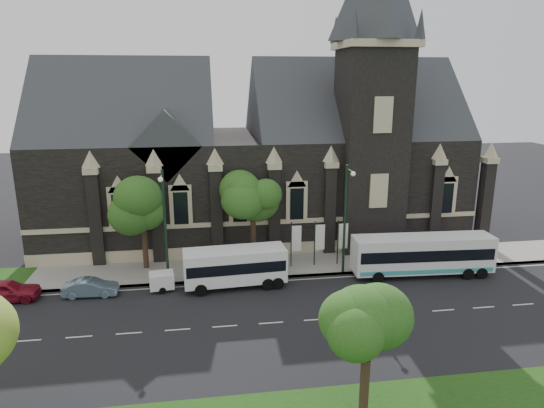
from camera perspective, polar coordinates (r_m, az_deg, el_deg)
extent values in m
plane|color=black|center=(31.89, -5.64, -14.32)|extent=(160.00, 160.00, 0.00)
cube|color=gray|center=(40.42, -6.33, -7.69)|extent=(80.00, 5.00, 0.15)
cube|color=black|center=(48.76, -2.25, 2.40)|extent=(40.00, 15.00, 10.00)
cube|color=#32363A|center=(48.17, -16.78, 7.67)|extent=(16.00, 15.00, 15.00)
cube|color=#32363A|center=(49.97, 9.29, 8.34)|extent=(20.00, 15.00, 15.00)
cube|color=#32363A|center=(43.30, -12.33, 7.21)|extent=(6.00, 6.00, 6.00)
cube|color=black|center=(44.47, 11.55, 6.14)|extent=(5.50, 5.50, 18.00)
cube|color=#C3AD8D|center=(44.07, 12.20, 18.04)|extent=(6.20, 6.20, 0.60)
cube|color=#C3AD8D|center=(41.97, -1.11, -2.20)|extent=(40.00, 0.22, 0.40)
cube|color=#C3AD8D|center=(42.80, -1.10, -5.53)|extent=(40.00, 0.25, 1.20)
cube|color=black|center=(41.20, -3.86, -0.24)|extent=(1.20, 0.12, 2.80)
cylinder|color=black|center=(24.10, 10.95, -20.87)|extent=(0.44, 0.44, 3.08)
sphere|color=#224F18|center=(22.53, 11.32, -14.78)|extent=(3.20, 3.20, 3.20)
sphere|color=#224F18|center=(22.93, 12.34, -12.57)|extent=(2.40, 2.40, 2.40)
cylinder|color=black|center=(40.86, -2.24, -4.49)|extent=(0.44, 0.44, 3.96)
sphere|color=#224F18|center=(39.80, -2.29, 0.49)|extent=(3.84, 3.84, 3.84)
sphere|color=#224F18|center=(40.40, -1.40, 1.76)|extent=(2.88, 2.88, 2.88)
cylinder|color=black|center=(40.97, -14.90, -4.95)|extent=(0.44, 0.44, 3.96)
sphere|color=#224F18|center=(39.93, -15.24, -0.09)|extent=(3.68, 3.68, 3.68)
sphere|color=#224F18|center=(40.35, -14.23, 1.14)|extent=(2.76, 2.76, 2.76)
cylinder|color=black|center=(38.44, 8.68, -1.96)|extent=(0.20, 0.20, 9.00)
cylinder|color=black|center=(36.71, 9.29, 3.97)|extent=(0.10, 1.60, 0.10)
sphere|color=silver|center=(35.98, 9.67, 3.57)|extent=(0.36, 0.36, 0.36)
cylinder|color=black|center=(36.95, -12.61, -2.85)|extent=(0.20, 0.20, 9.00)
cylinder|color=black|center=(35.14, -13.08, 3.30)|extent=(0.10, 1.60, 0.10)
sphere|color=silver|center=(34.38, -13.17, 2.87)|extent=(0.36, 0.36, 0.36)
cylinder|color=black|center=(39.87, 2.30, -4.96)|extent=(0.10, 0.10, 4.00)
cube|color=white|center=(39.75, 2.95, -4.12)|extent=(0.80, 0.04, 2.20)
cylinder|color=black|center=(40.27, 5.11, -4.81)|extent=(0.10, 0.10, 4.00)
cube|color=white|center=(40.17, 5.75, -3.97)|extent=(0.80, 0.04, 2.20)
cylinder|color=black|center=(40.76, 7.85, -4.64)|extent=(0.10, 0.10, 4.00)
cube|color=white|center=(40.69, 8.49, -3.81)|extent=(0.80, 0.04, 2.20)
cube|color=white|center=(40.34, 17.52, -5.63)|extent=(11.35, 2.90, 2.83)
cube|color=black|center=(40.29, 17.54, -5.41)|extent=(10.91, 2.92, 0.92)
cube|color=teal|center=(40.73, 17.40, -7.10)|extent=(10.91, 2.91, 0.35)
cylinder|color=black|center=(38.50, 12.56, -8.55)|extent=(0.91, 0.32, 0.90)
cylinder|color=black|center=(40.55, 11.55, -7.26)|extent=(0.91, 0.32, 0.90)
cylinder|color=black|center=(41.28, 22.35, -7.72)|extent=(0.91, 0.32, 0.90)
cylinder|color=black|center=(43.21, 20.93, -6.57)|extent=(0.91, 0.32, 0.90)
cylinder|color=black|center=(41.81, 23.73, -7.58)|extent=(0.91, 0.32, 0.90)
cylinder|color=black|center=(43.71, 22.26, -6.46)|extent=(0.91, 0.32, 0.90)
cube|color=white|center=(36.68, -4.45, -7.29)|extent=(7.85, 2.92, 2.52)
cube|color=black|center=(36.63, -4.45, -7.10)|extent=(7.54, 2.94, 0.83)
cylinder|color=black|center=(35.85, -8.48, -10.15)|extent=(0.92, 0.34, 0.90)
cylinder|color=black|center=(38.06, -8.73, -8.63)|extent=(0.92, 0.34, 0.90)
cylinder|color=black|center=(36.43, -0.49, -9.56)|extent=(0.92, 0.34, 0.90)
cylinder|color=black|center=(38.60, -1.22, -8.11)|extent=(0.92, 0.34, 0.90)
cylinder|color=black|center=(36.57, 0.71, -9.46)|extent=(0.92, 0.34, 0.90)
cylinder|color=black|center=(38.74, -0.09, -8.02)|extent=(0.92, 0.34, 0.90)
cube|color=white|center=(37.18, -13.04, -8.85)|extent=(1.95, 1.56, 1.16)
cylinder|color=black|center=(36.79, -12.93, -10.05)|extent=(0.52, 0.24, 0.50)
cylinder|color=black|center=(38.01, -13.04, -9.22)|extent=(0.52, 0.24, 0.50)
cylinder|color=black|center=(37.35, -11.21, -9.15)|extent=(1.07, 0.22, 0.08)
imported|color=slate|center=(37.85, -20.82, -9.31)|extent=(3.94, 1.50, 1.28)
imported|color=maroon|center=(39.48, -29.22, -9.03)|extent=(4.77, 2.18, 1.58)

